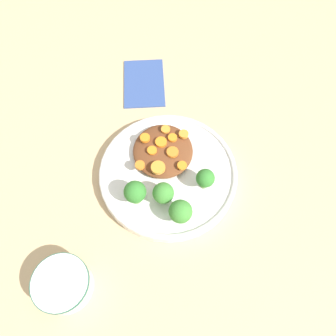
# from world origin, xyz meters

# --- Properties ---
(ground_plane) EXTENTS (4.00, 4.00, 0.00)m
(ground_plane) POSITION_xyz_m (0.00, 0.00, 0.00)
(ground_plane) COLOR tan
(plate) EXTENTS (0.27, 0.27, 0.03)m
(plate) POSITION_xyz_m (0.00, 0.00, 0.01)
(plate) COLOR silver
(plate) RESTS_ON ground_plane
(dip_bowl) EXTENTS (0.09, 0.09, 0.05)m
(dip_bowl) POSITION_xyz_m (0.21, -0.17, 0.03)
(dip_bowl) COLOR white
(dip_bowl) RESTS_ON ground_plane
(stew_mound) EXTENTS (0.12, 0.12, 0.02)m
(stew_mound) POSITION_xyz_m (-0.04, -0.01, 0.03)
(stew_mound) COLOR brown
(stew_mound) RESTS_ON plate
(broccoli_floret_0) EXTENTS (0.04, 0.04, 0.05)m
(broccoli_floret_0) POSITION_xyz_m (0.03, 0.07, 0.05)
(broccoli_floret_0) COLOR #7FA85B
(broccoli_floret_0) RESTS_ON plate
(broccoli_floret_1) EXTENTS (0.04, 0.04, 0.05)m
(broccoli_floret_1) POSITION_xyz_m (0.06, -0.01, 0.05)
(broccoli_floret_1) COLOR #759E51
(broccoli_floret_1) RESTS_ON plate
(broccoli_floret_2) EXTENTS (0.04, 0.04, 0.06)m
(broccoli_floret_2) POSITION_xyz_m (0.06, -0.06, 0.05)
(broccoli_floret_2) COLOR #7FA85B
(broccoli_floret_2) RESTS_ON plate
(broccoli_floret_3) EXTENTS (0.04, 0.04, 0.06)m
(broccoli_floret_3) POSITION_xyz_m (0.10, 0.02, 0.05)
(broccoli_floret_3) COLOR #7FA85B
(broccoli_floret_3) RESTS_ON plate
(carrot_slice_0) EXTENTS (0.02, 0.02, 0.01)m
(carrot_slice_0) POSITION_xyz_m (-0.06, -0.05, 0.05)
(carrot_slice_0) COLOR orange
(carrot_slice_0) RESTS_ON stew_mound
(carrot_slice_1) EXTENTS (0.02, 0.02, 0.01)m
(carrot_slice_1) POSITION_xyz_m (-0.06, 0.01, 0.05)
(carrot_slice_1) COLOR orange
(carrot_slice_1) RESTS_ON stew_mound
(carrot_slice_2) EXTENTS (0.02, 0.02, 0.01)m
(carrot_slice_2) POSITION_xyz_m (-0.07, 0.03, 0.05)
(carrot_slice_2) COLOR orange
(carrot_slice_2) RESTS_ON stew_mound
(carrot_slice_3) EXTENTS (0.02, 0.02, 0.00)m
(carrot_slice_3) POSITION_xyz_m (-0.03, -0.03, 0.05)
(carrot_slice_3) COLOR orange
(carrot_slice_3) RESTS_ON stew_mound
(carrot_slice_4) EXTENTS (0.02, 0.02, 0.00)m
(carrot_slice_4) POSITION_xyz_m (-0.00, 0.03, 0.05)
(carrot_slice_4) COLOR orange
(carrot_slice_4) RESTS_ON stew_mound
(carrot_slice_5) EXTENTS (0.03, 0.03, 0.01)m
(carrot_slice_5) POSITION_xyz_m (0.01, -0.02, 0.05)
(carrot_slice_5) COLOR orange
(carrot_slice_5) RESTS_ON stew_mound
(carrot_slice_6) EXTENTS (0.02, 0.02, 0.01)m
(carrot_slice_6) POSITION_xyz_m (-0.05, -0.01, 0.05)
(carrot_slice_6) COLOR orange
(carrot_slice_6) RESTS_ON stew_mound
(carrot_slice_7) EXTENTS (0.02, 0.02, 0.01)m
(carrot_slice_7) POSITION_xyz_m (-0.03, 0.01, 0.05)
(carrot_slice_7) COLOR orange
(carrot_slice_7) RESTS_ON stew_mound
(carrot_slice_8) EXTENTS (0.02, 0.02, 0.01)m
(carrot_slice_8) POSITION_xyz_m (0.00, -0.05, 0.05)
(carrot_slice_8) COLOR orange
(carrot_slice_8) RESTS_ON stew_mound
(carrot_slice_9) EXTENTS (0.02, 0.02, 0.00)m
(carrot_slice_9) POSITION_xyz_m (-0.08, -0.01, 0.05)
(carrot_slice_9) COLOR orange
(carrot_slice_9) RESTS_ON stew_mound
(napkin) EXTENTS (0.15, 0.10, 0.01)m
(napkin) POSITION_xyz_m (-0.24, -0.06, 0.00)
(napkin) COLOR #334C8C
(napkin) RESTS_ON ground_plane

